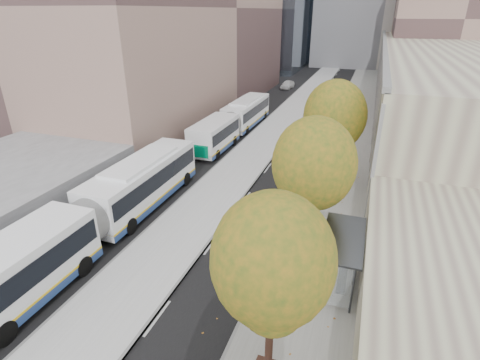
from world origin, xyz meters
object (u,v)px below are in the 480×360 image
at_px(bus_near, 103,210).
at_px(bus_far, 234,121).
at_px(distant_car, 287,85).
at_px(bus_shelter, 346,246).
at_px(cyclist, 245,258).

relative_size(bus_near, bus_far, 1.07).
height_order(bus_near, distant_car, bus_near).
bearing_deg(bus_shelter, distant_car, 105.70).
distance_m(cyclist, distant_car, 50.11).
bearing_deg(bus_near, cyclist, -3.57).
height_order(bus_shelter, bus_near, bus_near).
xyz_separation_m(bus_shelter, bus_far, (-13.19, 20.85, -0.61)).
bearing_deg(distant_car, cyclist, -74.51).
distance_m(bus_near, cyclist, 8.92).
bearing_deg(cyclist, bus_near, 170.55).
distance_m(bus_far, cyclist, 23.19).
height_order(bus_shelter, cyclist, bus_shelter).
height_order(cyclist, distant_car, cyclist).
bearing_deg(bus_shelter, bus_far, 122.32).
relative_size(bus_far, cyclist, 7.65).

